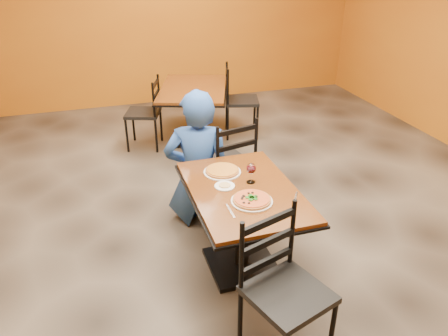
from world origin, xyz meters
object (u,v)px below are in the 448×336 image
object	(u,v)px
side_plate	(225,186)
chair_main_near	(288,295)
table_main	(243,210)
diner	(198,157)
plate_far	(222,172)
chair_main_far	(226,164)
wine_glass	(251,172)
table_second	(194,101)
plate_main	(252,201)
chair_second_right	(242,101)
chair_second_left	(143,113)
pizza_main	(252,199)
pizza_far	(222,170)

from	to	relation	value
side_plate	chair_main_near	bearing A→B (deg)	-84.65
table_main	side_plate	bearing A→B (deg)	147.98
chair_main_near	diner	xyz separation A→B (m)	(-0.12, 1.77, 0.15)
side_plate	table_main	bearing A→B (deg)	-32.02
plate_far	chair_main_near	bearing A→B (deg)	-88.05
chair_main_far	wine_glass	world-z (taller)	chair_main_far
chair_main_near	plate_far	xyz separation A→B (m)	(-0.04, 1.24, 0.25)
table_second	plate_far	world-z (taller)	plate_far
table_second	table_main	bearing A→B (deg)	-95.64
plate_main	plate_far	distance (m)	0.51
diner	plate_main	xyz separation A→B (m)	(0.15, -1.04, 0.10)
chair_second_right	plate_main	world-z (taller)	chair_second_right
chair_main_far	plate_far	bearing A→B (deg)	56.91
diner	chair_second_left	bearing A→B (deg)	-64.48
chair_second_right	wine_glass	distance (m)	2.78
chair_main_far	side_plate	xyz separation A→B (m)	(-0.27, -0.84, 0.25)
chair_main_far	plate_main	world-z (taller)	chair_main_far
diner	chair_main_near	bearing A→B (deg)	111.18
chair_main_near	chair_second_left	size ratio (longest dim) A/B	1.10
pizza_main	pizza_far	bearing A→B (deg)	98.10
table_second	diner	world-z (taller)	diner
chair_second_left	plate_main	size ratio (longest dim) A/B	3.00
diner	table_main	bearing A→B (deg)	117.43
pizza_far	side_plate	bearing A→B (deg)	-102.70
chair_main_far	side_plate	world-z (taller)	chair_main_far
chair_main_far	diner	size ratio (longest dim) A/B	0.77
plate_far	pizza_far	world-z (taller)	pizza_far
chair_main_near	pizza_main	distance (m)	0.78
plate_far	wine_glass	world-z (taller)	wine_glass
table_main	pizza_main	xyz separation A→B (m)	(-0.00, -0.19, 0.21)
table_second	chair_second_left	bearing A→B (deg)	180.00
chair_main_near	table_main	bearing A→B (deg)	69.53
table_second	chair_main_near	world-z (taller)	chair_main_near
chair_main_far	chair_second_left	xyz separation A→B (m)	(-0.56, 1.80, -0.04)
chair_second_left	pizza_far	distance (m)	2.44
chair_main_near	wine_glass	distance (m)	1.07
table_main	plate_main	xyz separation A→B (m)	(-0.00, -0.19, 0.20)
chair_second_right	plate_far	distance (m)	2.62
plate_main	pizza_main	world-z (taller)	pizza_main
diner	pizza_far	distance (m)	0.55
table_main	plate_far	world-z (taller)	plate_far
pizza_main	plate_far	size ratio (longest dim) A/B	0.92
table_main	pizza_far	world-z (taller)	pizza_far
chair_second_right	pizza_far	bearing A→B (deg)	172.49
table_second	side_plate	size ratio (longest dim) A/B	9.38
pizza_far	table_second	bearing A→B (deg)	81.88
table_main	wine_glass	bearing A→B (deg)	42.38
chair_main_near	wine_glass	bearing A→B (deg)	64.50
table_main	chair_second_right	xyz separation A→B (m)	(0.95, 2.71, -0.06)
table_second	wine_glass	bearing A→B (deg)	-93.81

